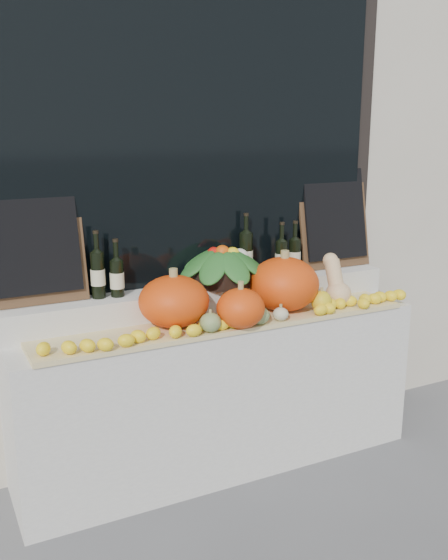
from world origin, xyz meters
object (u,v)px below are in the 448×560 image
at_px(produce_bowl, 222,265).
at_px(wine_bottle_tall, 246,255).
at_px(pumpkin_left, 174,301).
at_px(butternut_squash, 336,284).
at_px(pumpkin_right, 284,284).

bearing_deg(produce_bowl, wine_bottle_tall, 15.38).
distance_m(pumpkin_left, produce_bowl, 0.45).
distance_m(pumpkin_left, butternut_squash, 1.00).
bearing_deg(wine_bottle_tall, pumpkin_right, -69.62).
relative_size(butternut_squash, wine_bottle_tall, 0.75).
bearing_deg(butternut_squash, wine_bottle_tall, 144.92).
bearing_deg(butternut_squash, produce_bowl, 157.34).
distance_m(butternut_squash, produce_bowl, 0.67).
bearing_deg(pumpkin_left, wine_bottle_tall, 24.61).
xyz_separation_m(pumpkin_left, produce_bowl, (0.38, 0.21, 0.11)).
height_order(pumpkin_right, butternut_squash, pumpkin_right).
relative_size(pumpkin_right, produce_bowl, 0.70).
distance_m(pumpkin_right, butternut_squash, 0.34).
bearing_deg(produce_bowl, pumpkin_right, -38.32).
bearing_deg(butternut_squash, pumpkin_right, 173.89).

